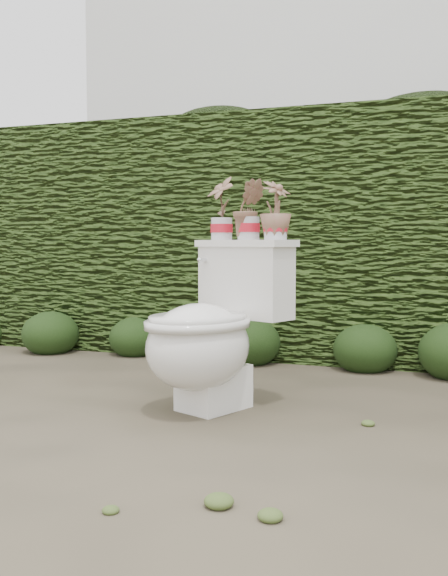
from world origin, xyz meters
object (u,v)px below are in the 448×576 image
(potted_plant_center, at_px, (249,211))
(potted_plant_left, at_px, (222,210))
(toilet, at_px, (211,333))
(potted_plant_right, at_px, (276,212))

(potted_plant_center, bearing_deg, potted_plant_left, 137.31)
(potted_plant_left, bearing_deg, potted_plant_center, 13.94)
(potted_plant_center, bearing_deg, toilet, -137.09)
(toilet, relative_size, potted_plant_center, 2.96)
(potted_plant_center, xyz_separation_m, potted_plant_right, (0.15, -0.06, -0.01))
(potted_plant_center, distance_m, potted_plant_right, 0.16)
(potted_plant_right, bearing_deg, potted_plant_center, 95.45)
(toilet, height_order, potted_plant_center, potted_plant_center)
(potted_plant_right, bearing_deg, toilet, 148.32)
(potted_plant_center, height_order, potted_plant_right, potted_plant_center)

